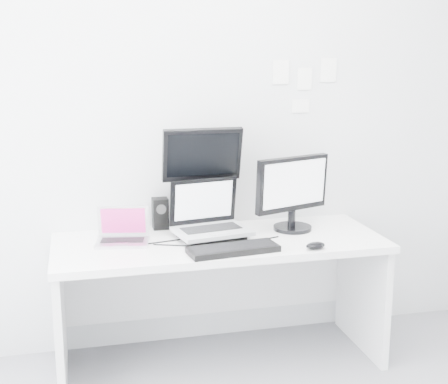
% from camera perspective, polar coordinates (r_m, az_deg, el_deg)
% --- Properties ---
extents(back_wall, '(3.60, 0.00, 3.60)m').
position_cam_1_polar(back_wall, '(3.64, -1.68, 6.62)').
color(back_wall, silver).
rests_on(back_wall, ground).
extents(desk, '(1.80, 0.70, 0.73)m').
position_cam_1_polar(desk, '(3.55, -0.40, -10.01)').
color(desk, white).
rests_on(desk, ground).
extents(macbook, '(0.31, 0.25, 0.21)m').
position_cam_1_polar(macbook, '(3.36, -9.35, -3.04)').
color(macbook, '#B2B1B6').
rests_on(macbook, desk).
extents(speaker, '(0.10, 0.10, 0.18)m').
position_cam_1_polar(speaker, '(3.63, -5.86, -1.97)').
color(speaker, black).
rests_on(speaker, desk).
extents(dell_laptop, '(0.44, 0.37, 0.33)m').
position_cam_1_polar(dell_laptop, '(3.39, -1.09, -1.65)').
color(dell_laptop, '#A3A5A9').
rests_on(dell_laptop, desk).
extents(rear_monitor, '(0.46, 0.18, 0.61)m').
position_cam_1_polar(rear_monitor, '(3.54, -2.07, 1.31)').
color(rear_monitor, black).
rests_on(rear_monitor, desk).
extents(samsung_monitor, '(0.53, 0.37, 0.44)m').
position_cam_1_polar(samsung_monitor, '(3.58, 6.37, -0.03)').
color(samsung_monitor, black).
rests_on(samsung_monitor, desk).
extents(keyboard, '(0.48, 0.22, 0.03)m').
position_cam_1_polar(keyboard, '(3.20, 0.85, -5.27)').
color(keyboard, black).
rests_on(keyboard, desk).
extents(mouse, '(0.13, 0.10, 0.04)m').
position_cam_1_polar(mouse, '(3.29, 8.38, -4.88)').
color(mouse, black).
rests_on(mouse, desk).
extents(wall_note_0, '(0.10, 0.00, 0.14)m').
position_cam_1_polar(wall_note_0, '(3.73, 5.22, 10.88)').
color(wall_note_0, white).
rests_on(wall_note_0, back_wall).
extents(wall_note_1, '(0.09, 0.00, 0.13)m').
position_cam_1_polar(wall_note_1, '(3.78, 7.39, 10.25)').
color(wall_note_1, white).
rests_on(wall_note_1, back_wall).
extents(wall_note_2, '(0.10, 0.00, 0.14)m').
position_cam_1_polar(wall_note_2, '(3.84, 9.55, 10.96)').
color(wall_note_2, white).
rests_on(wall_note_2, back_wall).
extents(wall_note_3, '(0.11, 0.00, 0.08)m').
position_cam_1_polar(wall_note_3, '(3.78, 7.04, 7.83)').
color(wall_note_3, white).
rests_on(wall_note_3, back_wall).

